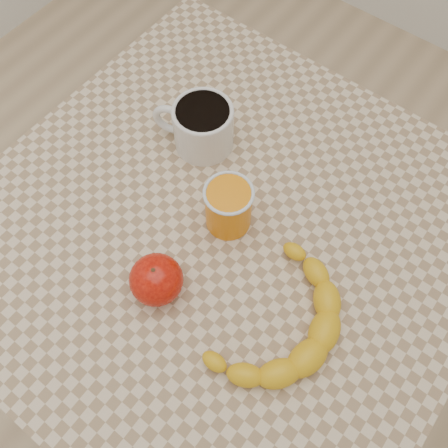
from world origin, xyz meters
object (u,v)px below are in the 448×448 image
Objects in this scene: apple at (156,280)px; coffee_mug at (202,125)px; orange_juice_glass at (228,207)px; table at (224,252)px; banana at (279,323)px.

coffee_mug is at bearing 114.81° from apple.
apple is (-0.01, -0.16, -0.01)m from orange_juice_glass.
table is at bearing 82.74° from apple.
table is at bearing -75.65° from orange_juice_glass.
orange_juice_glass is at bearing 85.13° from apple.
apple is 0.19m from banana.
apple is 0.29× the size of banana.
table is 8.86× the size of orange_juice_glass.
table is 0.22m from coffee_mug.
orange_juice_glass is at bearing 157.94° from banana.
table is 5.19× the size of coffee_mug.
table is at bearing 161.97° from banana.
banana is at bearing -26.81° from table.
orange_juice_glass is (-0.00, 0.02, 0.13)m from table.
banana is at bearing 18.42° from apple.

